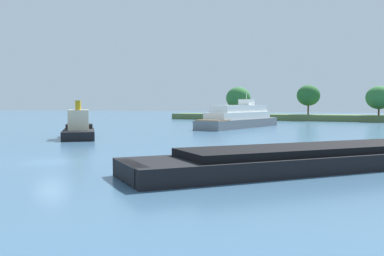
% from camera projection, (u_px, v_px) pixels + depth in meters
% --- Properties ---
extents(ground_plane, '(400.00, 400.00, 0.00)m').
position_uv_depth(ground_plane, '(51.00, 162.00, 33.91)').
color(ground_plane, '#3D607F').
extents(treeline_island, '(97.26, 10.32, 9.47)m').
position_uv_depth(treeline_island, '(348.00, 110.00, 112.36)').
color(treeline_island, '#566B3D').
rests_on(treeline_island, ground).
extents(tugboat, '(9.04, 10.27, 4.92)m').
position_uv_depth(tugboat, '(79.00, 129.00, 56.72)').
color(tugboat, black).
rests_on(tugboat, ground).
extents(white_riverboat, '(9.43, 24.06, 6.73)m').
position_uv_depth(white_riverboat, '(239.00, 118.00, 81.77)').
color(white_riverboat, slate).
rests_on(white_riverboat, ground).
extents(cargo_barge, '(28.29, 29.87, 5.73)m').
position_uv_depth(cargo_barge, '(369.00, 153.00, 32.33)').
color(cargo_barge, black).
rests_on(cargo_barge, ground).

